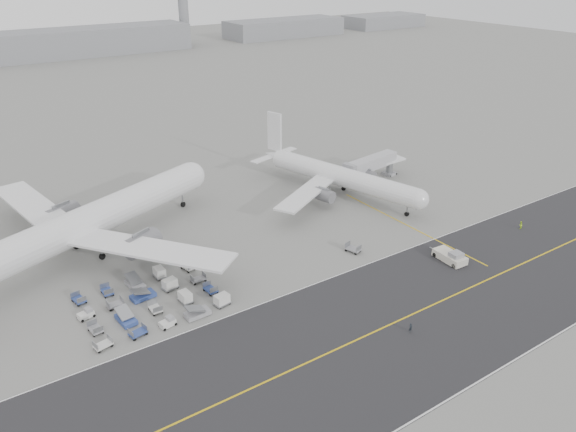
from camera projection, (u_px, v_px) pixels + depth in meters
ground at (305, 279)px, 97.44m from camera, size 700.00×700.00×0.00m
taxiway at (399, 320)px, 86.53m from camera, size 220.00×59.00×0.03m
horizon_buildings at (72, 56)px, 307.27m from camera, size 520.00×28.00×28.00m
control_tower at (184, 16)px, 339.65m from camera, size 7.00×7.00×31.25m
airliner_a at (86, 223)px, 103.24m from camera, size 60.44×59.16×21.99m
airliner_b at (338, 176)px, 129.81m from camera, size 44.45×45.46×16.00m
pushback_tug at (451, 257)px, 102.72m from camera, size 3.32×8.25×2.34m
jet_bridge at (371, 164)px, 136.55m from camera, size 17.82×5.82×6.65m
gse_cluster at (151, 305)px, 90.39m from camera, size 28.80×23.91×1.97m
stray_dolly at (353, 252)px, 106.38m from camera, size 2.45×3.20×1.74m
ground_crew_a at (411, 328)px, 83.52m from camera, size 0.58×0.38×1.58m
ground_crew_b at (521, 225)px, 114.95m from camera, size 0.85×0.70×1.60m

